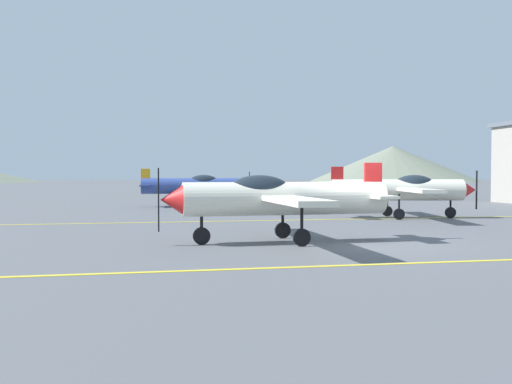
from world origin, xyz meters
TOP-DOWN VIEW (x-y plane):
  - ground_plane at (0.00, 0.00)m, footprint 400.00×400.00m
  - apron_line_near at (0.00, -3.81)m, footprint 80.00×0.16m
  - apron_line_far at (0.00, 7.97)m, footprint 80.00×0.16m
  - airplane_near at (-2.68, 0.48)m, footprint 6.93×7.99m
  - airplane_mid at (5.16, 8.19)m, footprint 7.01×8.02m
  - airplane_far at (-3.65, 19.06)m, footprint 6.95×8.00m
  - hill_centerleft at (65.16, 136.12)m, footprint 50.24×50.24m

SIDE VIEW (x-z plane):
  - ground_plane at x=0.00m, z-range 0.00..0.00m
  - apron_line_near at x=0.00m, z-range 0.00..0.01m
  - apron_line_far at x=0.00m, z-range 0.00..0.01m
  - airplane_near at x=-2.68m, z-range 0.15..2.55m
  - airplane_mid at x=5.16m, z-range 0.15..2.55m
  - airplane_far at x=-3.65m, z-range 0.15..2.55m
  - hill_centerleft at x=65.16m, z-range 0.00..10.61m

